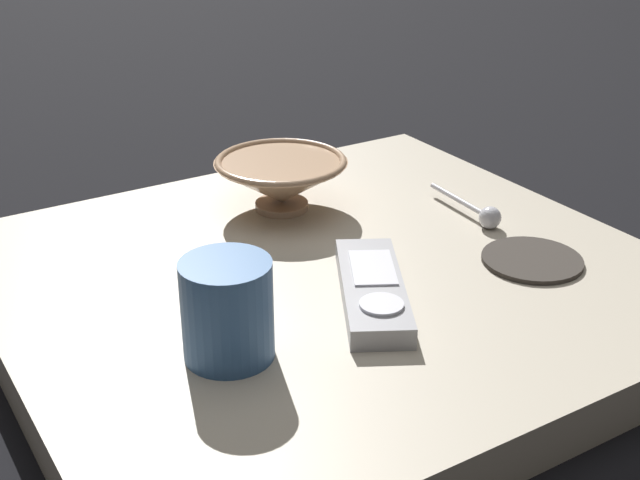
{
  "coord_description": "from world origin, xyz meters",
  "views": [
    {
      "loc": [
        -0.64,
        0.41,
        0.44
      ],
      "look_at": [
        0.02,
        -0.0,
        0.07
      ],
      "focal_mm": 48.27,
      "sensor_mm": 36.0,
      "label": 1
    }
  ],
  "objects_px": {
    "coffee_mug": "(227,310)",
    "drink_coaster": "(532,260)",
    "teaspoon": "(484,214)",
    "tv_remote_near": "(375,289)",
    "cereal_bowl": "(281,180)"
  },
  "relations": [
    {
      "from": "cereal_bowl",
      "to": "drink_coaster",
      "type": "relative_size",
      "value": 1.5
    },
    {
      "from": "teaspoon",
      "to": "tv_remote_near",
      "type": "relative_size",
      "value": 0.66
    },
    {
      "from": "teaspoon",
      "to": "drink_coaster",
      "type": "distance_m",
      "value": 0.1
    },
    {
      "from": "coffee_mug",
      "to": "drink_coaster",
      "type": "height_order",
      "value": "coffee_mug"
    },
    {
      "from": "coffee_mug",
      "to": "tv_remote_near",
      "type": "bearing_deg",
      "value": -84.78
    },
    {
      "from": "cereal_bowl",
      "to": "teaspoon",
      "type": "relative_size",
      "value": 1.26
    },
    {
      "from": "teaspoon",
      "to": "tv_remote_near",
      "type": "distance_m",
      "value": 0.21
    },
    {
      "from": "cereal_bowl",
      "to": "tv_remote_near",
      "type": "height_order",
      "value": "cereal_bowl"
    },
    {
      "from": "cereal_bowl",
      "to": "tv_remote_near",
      "type": "distance_m",
      "value": 0.23
    },
    {
      "from": "tv_remote_near",
      "to": "drink_coaster",
      "type": "bearing_deg",
      "value": -96.81
    },
    {
      "from": "drink_coaster",
      "to": "cereal_bowl",
      "type": "bearing_deg",
      "value": 30.38
    },
    {
      "from": "drink_coaster",
      "to": "tv_remote_near",
      "type": "bearing_deg",
      "value": 83.19
    },
    {
      "from": "cereal_bowl",
      "to": "teaspoon",
      "type": "height_order",
      "value": "cereal_bowl"
    },
    {
      "from": "cereal_bowl",
      "to": "teaspoon",
      "type": "distance_m",
      "value": 0.23
    },
    {
      "from": "coffee_mug",
      "to": "tv_remote_near",
      "type": "height_order",
      "value": "coffee_mug"
    }
  ]
}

